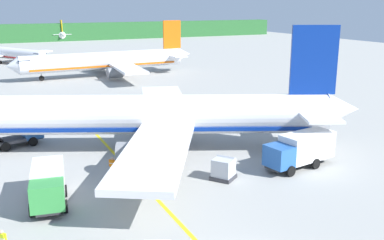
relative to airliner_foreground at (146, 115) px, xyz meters
The scene contains 12 objects.
ground 26.95m from the airliner_foreground, 94.36° to the left, with size 240.00×320.00×0.20m, color #999993.
distant_treeline 136.04m from the airliner_foreground, 90.86° to the left, with size 216.00×6.00×6.47m, color #28602D.
airliner_foreground is the anchor object (origin of this frame).
airliner_mid_apron 46.76m from the airliner_foreground, 79.54° to the left, with size 36.53×30.37×10.43m.
airliner_far_taxiway 75.20m from the airliner_foreground, 95.82° to the left, with size 22.26×26.29×8.22m.
airliner_distant 145.03m from the airliner_foreground, 84.23° to the left, with size 22.69×27.24×7.78m.
service_truck_baggage 13.62m from the airliner_foreground, 140.51° to the right, with size 3.16×6.22×2.57m.
service_truck_catering 14.78m from the airliner_foreground, 44.81° to the right, with size 7.01×3.28×2.93m.
service_truck_pushback 12.97m from the airliner_foreground, 148.34° to the left, with size 6.56×3.66×2.60m.
cargo_container_mid 10.66m from the airliner_foreground, 72.81° to the right, with size 2.43×2.43×1.85m.
crew_marshaller 7.76m from the airliner_foreground, 131.76° to the right, with size 0.50×0.47×1.66m.
apron_guide_line 6.68m from the airliner_foreground, 124.15° to the right, with size 0.30×60.00×0.01m, color yellow.
Camera 1 is at (-11.73, -18.01, 13.84)m, focal length 41.72 mm.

